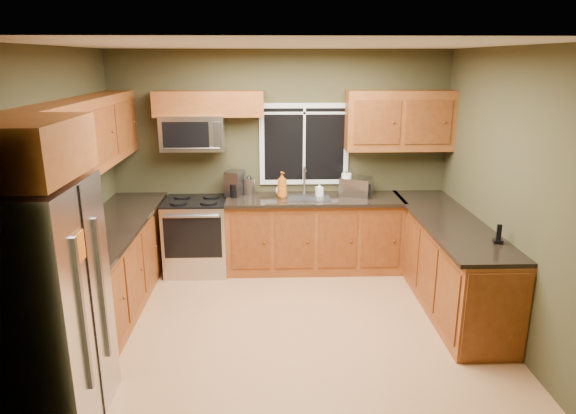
{
  "coord_description": "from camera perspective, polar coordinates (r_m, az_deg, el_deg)",
  "views": [
    {
      "loc": [
        -0.11,
        -4.6,
        2.59
      ],
      "look_at": [
        0.05,
        0.35,
        1.15
      ],
      "focal_mm": 32.0,
      "sensor_mm": 36.0,
      "label": 1
    }
  ],
  "objects": [
    {
      "name": "floor",
      "position": [
        5.28,
        -0.43,
        -13.18
      ],
      "size": [
        4.2,
        4.2,
        0.0
      ],
      "primitive_type": "plane",
      "color": "#B17C4D",
      "rests_on": "ground"
    },
    {
      "name": "ceiling",
      "position": [
        4.6,
        -0.5,
        17.6
      ],
      "size": [
        4.2,
        4.2,
        0.0
      ],
      "primitive_type": "plane",
      "rotation": [
        3.14,
        0.0,
        0.0
      ],
      "color": "white",
      "rests_on": "back_wall"
    },
    {
      "name": "back_wall",
      "position": [
        6.52,
        -0.86,
        5.24
      ],
      "size": [
        4.2,
        0.0,
        4.2
      ],
      "primitive_type": "plane",
      "rotation": [
        1.57,
        0.0,
        0.0
      ],
      "color": "#3D3B22",
      "rests_on": "ground"
    },
    {
      "name": "front_wall",
      "position": [
        3.06,
        0.39,
        -7.64
      ],
      "size": [
        4.2,
        0.0,
        4.2
      ],
      "primitive_type": "plane",
      "rotation": [
        -1.57,
        0.0,
        0.0
      ],
      "color": "#3D3B22",
      "rests_on": "ground"
    },
    {
      "name": "left_wall",
      "position": [
        5.16,
        -24.48,
        0.83
      ],
      "size": [
        0.0,
        3.6,
        3.6
      ],
      "primitive_type": "plane",
      "rotation": [
        1.57,
        0.0,
        1.57
      ],
      "color": "#3D3B22",
      "rests_on": "ground"
    },
    {
      "name": "right_wall",
      "position": [
        5.25,
        23.12,
        1.24
      ],
      "size": [
        0.0,
        3.6,
        3.6
      ],
      "primitive_type": "plane",
      "rotation": [
        1.57,
        0.0,
        -1.57
      ],
      "color": "#3D3B22",
      "rests_on": "ground"
    },
    {
      "name": "window",
      "position": [
        6.48,
        1.81,
        6.99
      ],
      "size": [
        1.12,
        0.03,
        1.02
      ],
      "color": "white",
      "rests_on": "back_wall"
    },
    {
      "name": "base_cabinets_left",
      "position": [
        5.76,
        -18.91,
        -6.53
      ],
      "size": [
        0.6,
        2.65,
        0.9
      ],
      "primitive_type": "cube",
      "color": "brown",
      "rests_on": "ground"
    },
    {
      "name": "countertop_left",
      "position": [
        5.59,
        -19.1,
        -2.08
      ],
      "size": [
        0.65,
        2.65,
        0.04
      ],
      "primitive_type": "cube",
      "color": "black",
      "rests_on": "base_cabinets_left"
    },
    {
      "name": "base_cabinets_back",
      "position": [
        6.48,
        2.9,
        -3.09
      ],
      "size": [
        2.17,
        0.6,
        0.9
      ],
      "primitive_type": "cube",
      "color": "brown",
      "rests_on": "ground"
    },
    {
      "name": "countertop_back",
      "position": [
        6.32,
        2.97,
        0.87
      ],
      "size": [
        2.17,
        0.65,
        0.04
      ],
      "primitive_type": "cube",
      "color": "black",
      "rests_on": "base_cabinets_back"
    },
    {
      "name": "base_cabinets_peninsula",
      "position": [
        5.88,
        17.32,
        -5.88
      ],
      "size": [
        0.6,
        2.52,
        0.9
      ],
      "color": "brown",
      "rests_on": "ground"
    },
    {
      "name": "countertop_peninsula",
      "position": [
        5.73,
        17.45,
        -1.49
      ],
      "size": [
        0.65,
        2.5,
        0.04
      ],
      "primitive_type": "cube",
      "color": "black",
      "rests_on": "base_cabinets_peninsula"
    },
    {
      "name": "upper_cabinets_left",
      "position": [
        5.44,
        -21.63,
        7.38
      ],
      "size": [
        0.33,
        2.65,
        0.72
      ],
      "primitive_type": "cube",
      "color": "brown",
      "rests_on": "left_wall"
    },
    {
      "name": "upper_cabinets_back_left",
      "position": [
        6.3,
        -8.77,
        11.29
      ],
      "size": [
        1.3,
        0.33,
        0.3
      ],
      "primitive_type": "cube",
      "color": "brown",
      "rests_on": "back_wall"
    },
    {
      "name": "upper_cabinets_back_right",
      "position": [
        6.47,
        12.28,
        9.37
      ],
      "size": [
        1.3,
        0.33,
        0.72
      ],
      "primitive_type": "cube",
      "color": "brown",
      "rests_on": "back_wall"
    },
    {
      "name": "upper_cabinet_over_fridge",
      "position": [
        3.72,
        -27.96,
        5.7
      ],
      "size": [
        0.72,
        0.9,
        0.38
      ],
      "primitive_type": "cube",
      "color": "brown",
      "rests_on": "left_wall"
    },
    {
      "name": "refrigerator",
      "position": [
        4.04,
        -25.82,
        -10.19
      ],
      "size": [
        0.74,
        0.9,
        1.8
      ],
      "color": "#B7B7BC",
      "rests_on": "ground"
    },
    {
      "name": "range",
      "position": [
        6.49,
        -10.09,
        -3.11
      ],
      "size": [
        0.76,
        0.69,
        0.94
      ],
      "color": "#B7B7BC",
      "rests_on": "ground"
    },
    {
      "name": "microwave",
      "position": [
        6.33,
        -10.49,
        8.14
      ],
      "size": [
        0.76,
        0.41,
        0.42
      ],
      "color": "#B7B7BC",
      "rests_on": "back_wall"
    },
    {
      "name": "sink",
      "position": [
        6.32,
        1.93,
        1.18
      ],
      "size": [
        0.6,
        0.42,
        0.36
      ],
      "color": "slate",
      "rests_on": "countertop_back"
    },
    {
      "name": "toaster_oven",
      "position": [
        6.43,
        7.58,
        2.27
      ],
      "size": [
        0.45,
        0.41,
        0.23
      ],
      "color": "#B7B7BC",
      "rests_on": "countertop_back"
    },
    {
      "name": "coffee_maker",
      "position": [
        6.39,
        -5.94,
        2.52
      ],
      "size": [
        0.26,
        0.3,
        0.31
      ],
      "color": "slate",
      "rests_on": "countertop_back"
    },
    {
      "name": "kettle",
      "position": [
        6.44,
        -4.33,
        2.39
      ],
      "size": [
        0.14,
        0.14,
        0.26
      ],
      "color": "#B7B7BC",
      "rests_on": "countertop_back"
    },
    {
      "name": "paper_towel_roll",
      "position": [
        6.42,
        6.49,
        2.51
      ],
      "size": [
        0.16,
        0.16,
        0.31
      ],
      "color": "white",
      "rests_on": "countertop_back"
    },
    {
      "name": "soap_bottle_a",
      "position": [
        6.28,
        -0.66,
        2.49
      ],
      "size": [
        0.16,
        0.16,
        0.32
      ],
      "primitive_type": "imported",
      "rotation": [
        0.0,
        0.0,
        0.39
      ],
      "color": "#C05B12",
      "rests_on": "countertop_back"
    },
    {
      "name": "soap_bottle_b",
      "position": [
        6.37,
        3.51,
        1.99
      ],
      "size": [
        0.09,
        0.1,
        0.17
      ],
      "primitive_type": "imported",
      "rotation": [
        0.0,
        0.0,
        0.23
      ],
      "color": "white",
      "rests_on": "countertop_back"
    },
    {
      "name": "soap_bottle_c",
      "position": [
        6.39,
        -0.82,
        2.06
      ],
      "size": [
        0.17,
        0.17,
        0.17
      ],
      "primitive_type": "imported",
      "rotation": [
        0.0,
        0.0,
        -0.32
      ],
      "color": "white",
      "rests_on": "countertop_back"
    },
    {
      "name": "cordless_phone",
      "position": [
        5.13,
        22.33,
        -3.15
      ],
      "size": [
        0.1,
        0.1,
        0.18
      ],
      "color": "black",
      "rests_on": "countertop_peninsula"
    }
  ]
}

